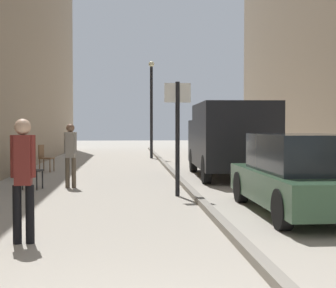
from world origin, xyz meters
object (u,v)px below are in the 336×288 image
Objects in this scene: parked_car at (303,175)px; street_sign_post at (178,128)px; delivery_van at (230,138)px; cafe_chair_near_window at (44,156)px; cafe_chair_by_doorway at (29,168)px; bicycle_leaning at (23,166)px; lamp_post at (151,103)px; pedestrian_main_foreground at (70,151)px; pedestrian_mid_block at (23,172)px.

parked_car is 3.31m from street_sign_post.
street_sign_post reaches higher than delivery_van.
street_sign_post is (-2.04, -4.10, 0.32)m from delivery_van.
cafe_chair_near_window is (-4.02, 6.44, -1.00)m from street_sign_post.
street_sign_post is 2.77× the size of cafe_chair_by_doorway.
bicycle_leaning reaches higher than cafe_chair_near_window.
delivery_van is 9.65m from lamp_post.
delivery_van reaches higher than bicycle_leaning.
bicycle_leaning is (-1.71, 2.45, -0.57)m from pedestrian_main_foreground.
pedestrian_mid_block is 1.81× the size of cafe_chair_by_doorway.
bicycle_leaning is at bearing -80.70° from pedestrian_mid_block.
lamp_post reaches higher than bicycle_leaning.
cafe_chair_by_doorway is (0.41, -4.88, 0.00)m from cafe_chair_near_window.
pedestrian_mid_block is 1.81× the size of cafe_chair_near_window.
cafe_chair_by_doorway is (0.69, -2.64, 0.17)m from bicycle_leaning.
street_sign_post is at bearing -114.62° from delivery_van.
street_sign_post is at bearing 79.10° from cafe_chair_by_doorway.
street_sign_post is at bearing 44.77° from cafe_chair_near_window.
cafe_chair_near_window is (-4.07, -6.98, -2.18)m from lamp_post.
delivery_van is 2.98× the size of bicycle_leaning.
bicycle_leaning is (-4.31, 4.20, -1.16)m from street_sign_post.
pedestrian_main_foreground is at bearing -151.25° from delivery_van.
cafe_chair_near_window is (-6.08, 8.90, -0.17)m from parked_car.
pedestrian_main_foreground is 0.64× the size of street_sign_post.
bicycle_leaning is at bearing -46.39° from street_sign_post.
lamp_post reaches higher than parked_car.
street_sign_post is 13.48m from lamp_post.
street_sign_post reaches higher than pedestrian_main_foreground.
bicycle_leaning is at bearing 133.67° from parked_car.
pedestrian_mid_block reaches higher than parked_car.
bicycle_leaning is at bearing -179.07° from delivery_van.
cafe_chair_by_doorway is at bearing -25.48° from street_sign_post.
street_sign_post is (2.60, -1.74, 0.59)m from pedestrian_main_foreground.
cafe_chair_by_doorway is (-1.02, -0.18, -0.41)m from pedestrian_main_foreground.
lamp_post is 8.37m from cafe_chair_near_window.
street_sign_post reaches higher than parked_car.
bicycle_leaning is at bearing -115.26° from lamp_post.
bicycle_leaning is 2.27m from cafe_chair_near_window.
bicycle_leaning is (-4.35, -9.23, -2.34)m from lamp_post.
pedestrian_mid_block is at bearing -76.58° from bicycle_leaning.
pedestrian_main_foreground is 3.05m from bicycle_leaning.
lamp_post is (-1.99, 9.32, 1.49)m from delivery_van.
delivery_van reaches higher than cafe_chair_by_doorway.
pedestrian_main_foreground is 6.28m from parked_car.
lamp_post reaches higher than cafe_chair_near_window.
pedestrian_mid_block is 9.71m from delivery_van.
street_sign_post is (-2.05, 2.46, 0.83)m from parked_car.
pedestrian_mid_block is 0.32× the size of delivery_van.
cafe_chair_near_window is at bearing -60.13° from street_sign_post.
cafe_chair_by_doorway is at bearing -73.37° from bicycle_leaning.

